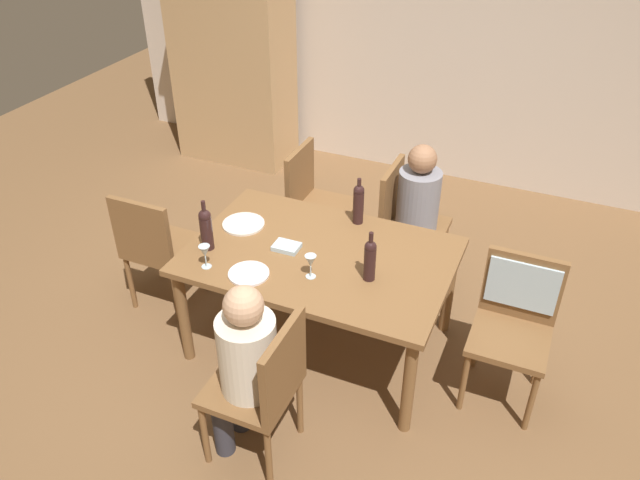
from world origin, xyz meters
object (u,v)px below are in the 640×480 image
object	(u,v)px
chair_far_right	(405,217)
chair_right_end	(517,308)
wine_glass_near_left	(205,252)
wine_bottle_short_olive	(206,228)
dinner_plate_host	(249,274)
armoire_cabinet	(232,49)
chair_left_end	(155,244)
chair_far_left	(314,197)
person_man_bearded	(421,207)
wine_bottle_tall_green	(358,203)
wine_bottle_dark_red	(370,259)
dining_table	(320,264)
chair_near	(265,383)
wine_glass_centre	(311,262)
dinner_plate_guest_left	(243,224)
person_woman_host	(244,361)

from	to	relation	value
chair_far_right	chair_right_end	xyz separation A→B (m)	(0.91, -0.79, 0.06)
chair_right_end	wine_glass_near_left	world-z (taller)	chair_right_end
wine_bottle_short_olive	dinner_plate_host	size ratio (longest dim) A/B	1.39
armoire_cabinet	wine_bottle_short_olive	world-z (taller)	armoire_cabinet
wine_bottle_short_olive	wine_glass_near_left	size ratio (longest dim) A/B	2.24
armoire_cabinet	chair_left_end	xyz separation A→B (m)	(0.72, -2.37, -0.56)
chair_far_left	person_man_bearded	size ratio (longest dim) A/B	0.82
chair_right_end	person_man_bearded	distance (m)	1.12
chair_right_end	chair_far_left	bearing A→B (deg)	-25.89
wine_bottle_tall_green	wine_bottle_dark_red	xyz separation A→B (m)	(0.27, -0.54, -0.01)
armoire_cabinet	wine_glass_near_left	distance (m)	3.00
chair_right_end	person_man_bearded	world-z (taller)	person_man_bearded
wine_bottle_dark_red	chair_far_right	bearing A→B (deg)	94.68
dining_table	chair_near	world-z (taller)	chair_near
dining_table	chair_right_end	bearing A→B (deg)	5.99
wine_bottle_dark_red	wine_glass_centre	size ratio (longest dim) A/B	2.13
person_man_bearded	dinner_plate_guest_left	size ratio (longest dim) A/B	4.07
wine_bottle_dark_red	dinner_plate_host	world-z (taller)	wine_bottle_dark_red
person_man_bearded	wine_bottle_short_olive	size ratio (longest dim) A/B	3.35
dining_table	chair_far_right	size ratio (longest dim) A/B	1.74
person_man_bearded	wine_bottle_dark_red	distance (m)	1.05
wine_glass_centre	dinner_plate_host	size ratio (longest dim) A/B	0.62
wine_bottle_tall_green	dinner_plate_host	bearing A→B (deg)	-115.93
chair_far_right	person_woman_host	xyz separation A→B (m)	(-0.30, -1.83, 0.12)
person_man_bearded	wine_bottle_tall_green	size ratio (longest dim) A/B	3.47
armoire_cabinet	dining_table	world-z (taller)	armoire_cabinet
person_woman_host	armoire_cabinet	bearing A→B (deg)	30.38
armoire_cabinet	person_man_bearded	size ratio (longest dim) A/B	1.95
chair_near	chair_far_right	distance (m)	1.84
chair_far_right	wine_glass_near_left	xyz separation A→B (m)	(-0.84, -1.30, 0.30)
chair_near	chair_far_right	size ratio (longest dim) A/B	1.00
dining_table	chair_far_right	distance (m)	0.96
chair_far_left	dinner_plate_host	size ratio (longest dim) A/B	3.83
armoire_cabinet	chair_right_end	world-z (taller)	armoire_cabinet
wine_glass_centre	chair_far_right	bearing A→B (deg)	78.66
chair_near	person_man_bearded	size ratio (longest dim) A/B	0.82
chair_far_left	wine_glass_near_left	distance (m)	1.34
chair_far_left	dining_table	bearing A→B (deg)	26.08
dinner_plate_guest_left	dinner_plate_host	bearing A→B (deg)	-57.64
armoire_cabinet	wine_glass_centre	distance (m)	3.19
person_man_bearded	wine_glass_near_left	world-z (taller)	person_man_bearded
chair_far_right	dinner_plate_host	world-z (taller)	chair_far_right
chair_right_end	dinner_plate_guest_left	size ratio (longest dim) A/B	3.35
chair_near	chair_far_left	world-z (taller)	same
wine_bottle_tall_green	person_woman_host	bearing A→B (deg)	-94.74
wine_glass_near_left	wine_glass_centre	bearing A→B (deg)	14.45
chair_far_right	wine_glass_near_left	world-z (taller)	chair_far_right
chair_right_end	dinner_plate_host	size ratio (longest dim) A/B	3.83
chair_far_right	wine_bottle_tall_green	size ratio (longest dim) A/B	2.85
armoire_cabinet	chair_near	bearing A→B (deg)	-58.13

